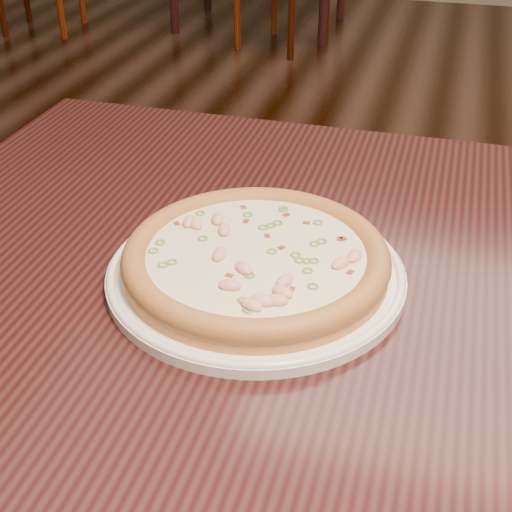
# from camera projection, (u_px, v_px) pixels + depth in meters

# --- Properties ---
(hero_table) EXTENTS (1.20, 0.80, 0.75)m
(hero_table) POSITION_uv_depth(u_px,v_px,m) (363.00, 339.00, 0.86)
(hero_table) COLOR black
(hero_table) RESTS_ON ground
(plate) EXTENTS (0.33, 0.33, 0.02)m
(plate) POSITION_uv_depth(u_px,v_px,m) (256.00, 272.00, 0.78)
(plate) COLOR white
(plate) RESTS_ON hero_table
(pizza) EXTENTS (0.29, 0.29, 0.03)m
(pizza) POSITION_uv_depth(u_px,v_px,m) (256.00, 258.00, 0.77)
(pizza) COLOR #CA833A
(pizza) RESTS_ON plate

